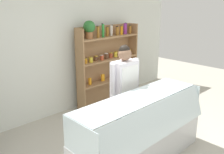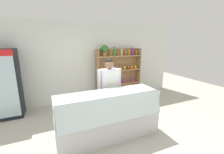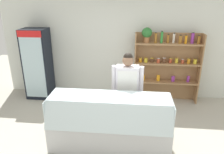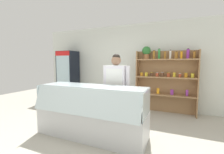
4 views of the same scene
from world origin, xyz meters
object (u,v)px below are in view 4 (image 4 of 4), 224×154
object	(u,v)px
deli_display_case	(91,120)
shelving_unit	(164,76)
shop_clerk	(116,84)
drinks_fridge	(68,77)

from	to	relation	value
deli_display_case	shelving_unit	bearing A→B (deg)	59.50
shelving_unit	shop_clerk	distance (m)	1.71
deli_display_case	shop_clerk	size ratio (longest dim) A/B	1.32
shelving_unit	deli_display_case	bearing A→B (deg)	-120.50
shelving_unit	deli_display_case	world-z (taller)	shelving_unit
drinks_fridge	deli_display_case	world-z (taller)	drinks_fridge
drinks_fridge	shelving_unit	distance (m)	3.36
deli_display_case	drinks_fridge	bearing A→B (deg)	137.98
shelving_unit	shop_clerk	xyz separation A→B (m)	(-0.91, -1.45, -0.10)
drinks_fridge	deli_display_case	size ratio (longest dim) A/B	0.86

